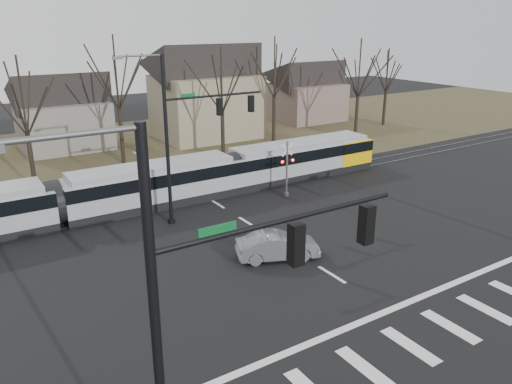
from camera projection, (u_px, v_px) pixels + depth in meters
ground at (360, 292)px, 23.07m from camera, size 140.00×140.00×0.00m
grass_verge at (130, 150)px, 48.60m from camera, size 140.00×28.00×0.01m
crosswalk at (431, 336)px, 19.88m from camera, size 27.00×2.60×0.01m
stop_line at (389, 310)px, 21.64m from camera, size 28.00×0.35×0.01m
lane_dashes at (204, 195)px, 35.84m from camera, size 0.18×30.00×0.01m
rail_pair at (205, 196)px, 35.67m from camera, size 90.00×1.52×0.06m
tram at (151, 184)px, 33.36m from camera, size 38.20×2.84×2.90m
sedan at (278, 246)px, 26.16m from camera, size 4.46×5.36×1.43m
signal_pole_near_left at (224, 313)px, 11.15m from camera, size 9.28×0.44×10.20m
signal_pole_far at (191, 130)px, 29.97m from camera, size 9.28×0.44×10.20m
rail_crossing_signal at (287, 170)px, 35.21m from camera, size 1.08×0.36×4.00m
tree_row at (170, 105)px, 43.20m from camera, size 59.20×7.20×10.00m
house_b at (62, 108)px, 47.96m from camera, size 8.64×7.56×7.65m
house_c at (206, 88)px, 52.27m from camera, size 10.80×8.64×10.10m
house_d at (307, 88)px, 61.89m from camera, size 8.64×7.56×7.65m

